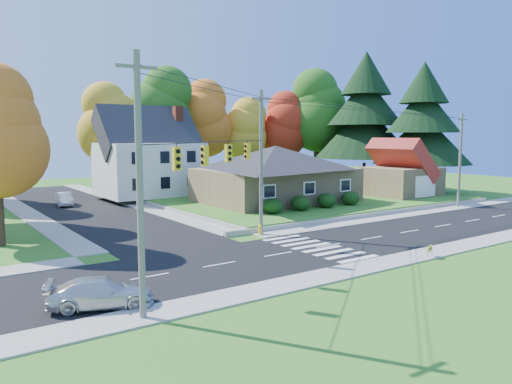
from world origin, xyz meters
TOP-DOWN VIEW (x-y plane):
  - ground at (0.00, 0.00)m, footprint 120.00×120.00m
  - road_main at (0.00, 0.00)m, footprint 90.00×8.00m
  - road_cross at (-8.00, 26.00)m, footprint 8.00×44.00m
  - sidewalk_north at (0.00, 5.00)m, footprint 90.00×2.00m
  - sidewalk_south at (0.00, -5.00)m, footprint 90.00×2.00m
  - lawn at (13.00, 21.00)m, footprint 30.00×30.00m
  - ranch_house at (8.00, 16.00)m, footprint 14.60×10.60m
  - colonial_house at (0.04, 28.00)m, footprint 10.40×8.40m
  - garage at (22.00, 11.99)m, footprint 7.30×6.30m
  - hedge_row at (7.50, 9.80)m, footprint 10.70×1.70m
  - traffic_infrastructure at (-0.15, 1.35)m, footprint 38.10×10.66m
  - tree_lot_0 at (-2.00, 34.00)m, footprint 6.72×6.72m
  - tree_lot_1 at (4.00, 33.00)m, footprint 7.84×7.84m
  - tree_lot_2 at (10.00, 34.00)m, footprint 7.28×7.28m
  - tree_lot_3 at (16.00, 33.00)m, footprint 6.16×6.16m
  - tree_lot_4 at (22.00, 32.00)m, footprint 6.72×6.72m
  - tree_lot_5 at (26.00, 30.00)m, footprint 8.40×8.40m
  - conifer_east_a at (27.00, 22.00)m, footprint 12.80×12.80m
  - conifer_east_b at (28.00, 14.00)m, footprint 11.20×11.20m
  - silver_sedan at (-15.39, -3.05)m, footprint 4.53×3.08m
  - white_car at (-8.94, 28.13)m, footprint 1.91×4.05m
  - fire_hydrant at (-1.67, 5.10)m, footprint 0.44×0.34m
  - yard_sign at (2.56, -5.60)m, footprint 0.57×0.19m

SIDE VIEW (x-z plane):
  - ground at x=0.00m, z-range 0.00..0.00m
  - road_main at x=0.00m, z-range 0.00..0.02m
  - road_cross at x=-8.00m, z-range 0.00..0.02m
  - sidewalk_north at x=0.00m, z-range 0.00..0.08m
  - sidewalk_south at x=0.00m, z-range 0.00..0.08m
  - lawn at x=13.00m, z-range 0.00..0.50m
  - fire_hydrant at x=-1.67m, z-range -0.02..0.75m
  - yard_sign at x=2.56m, z-range 0.16..0.89m
  - silver_sedan at x=-15.39m, z-range 0.02..1.24m
  - white_car at x=-8.94m, z-range 0.02..1.30m
  - hedge_row at x=7.50m, z-range 0.50..1.77m
  - garage at x=22.00m, z-range 0.54..5.14m
  - ranch_house at x=8.00m, z-range 0.57..5.97m
  - colonial_house at x=0.04m, z-range -0.22..9.38m
  - traffic_infrastructure at x=-0.15m, z-range 0.15..10.15m
  - tree_lot_3 at x=16.00m, z-range 1.92..13.39m
  - conifer_east_b at x=28.00m, z-range 0.86..15.70m
  - tree_lot_0 at x=-2.00m, z-range 2.05..14.56m
  - tree_lot_4 at x=22.00m, z-range 2.05..14.56m
  - tree_lot_2 at x=10.00m, z-range 2.18..15.74m
  - conifer_east_a at x=27.00m, z-range 0.91..17.87m
  - tree_lot_1 at x=4.00m, z-range 2.31..16.91m
  - tree_lot_5 at x=26.00m, z-range 2.45..18.09m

